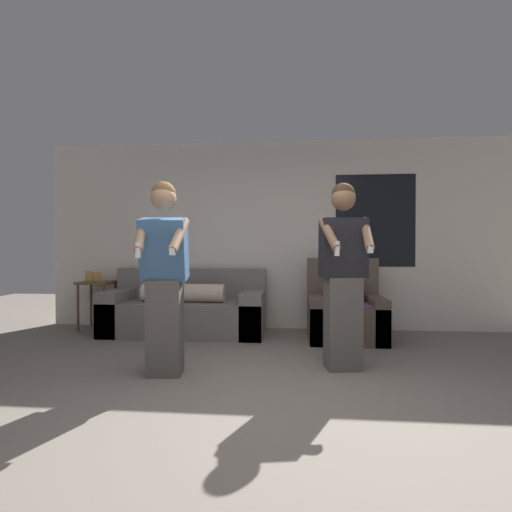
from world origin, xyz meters
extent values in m
plane|color=slate|center=(0.00, 0.00, 0.00)|extent=(14.00, 14.00, 0.00)
cube|color=silver|center=(0.00, 3.09, 1.35)|extent=(6.89, 0.06, 2.70)
cube|color=black|center=(1.33, 3.05, 1.55)|extent=(1.10, 0.01, 1.30)
cube|color=slate|center=(-1.28, 2.56, 0.22)|extent=(2.13, 0.91, 0.45)
cube|color=slate|center=(-1.28, 2.90, 0.66)|extent=(2.13, 0.22, 0.42)
cube|color=slate|center=(-2.20, 2.56, 0.29)|extent=(0.28, 0.91, 0.59)
cube|color=slate|center=(-0.35, 2.56, 0.29)|extent=(0.28, 0.91, 0.59)
cylinder|color=#CCB299|center=(-1.28, 2.44, 0.57)|extent=(1.10, 0.24, 0.24)
cube|color=brown|center=(0.83, 2.40, 0.22)|extent=(0.93, 0.89, 0.45)
cube|color=brown|center=(0.83, 2.75, 0.74)|extent=(0.93, 0.20, 0.58)
cube|color=brown|center=(0.46, 2.40, 0.27)|extent=(0.18, 0.89, 0.55)
cube|color=brown|center=(1.20, 2.40, 0.27)|extent=(0.18, 0.89, 0.55)
cube|color=#704275|center=(0.83, 2.36, 0.45)|extent=(0.79, 0.71, 0.01)
cube|color=#7A6656|center=(0.83, 2.47, 0.64)|extent=(0.36, 0.14, 0.36)
cube|color=brown|center=(-2.65, 2.81, 0.66)|extent=(0.46, 0.45, 0.04)
cylinder|color=brown|center=(-2.84, 2.62, 0.32)|extent=(0.04, 0.04, 0.65)
cylinder|color=brown|center=(-2.46, 2.62, 0.32)|extent=(0.04, 0.04, 0.65)
cylinder|color=brown|center=(-2.84, 2.99, 0.32)|extent=(0.04, 0.04, 0.65)
cylinder|color=brown|center=(-2.46, 2.99, 0.32)|extent=(0.04, 0.04, 0.65)
cube|color=tan|center=(-2.77, 2.79, 0.75)|extent=(0.10, 0.02, 0.17)
cube|color=tan|center=(-2.65, 2.81, 0.74)|extent=(0.13, 0.02, 0.15)
cube|color=#56514C|center=(-0.99, 0.81, 0.43)|extent=(0.32, 0.26, 0.86)
cube|color=#3D6693|center=(-0.99, 0.78, 1.14)|extent=(0.43, 0.35, 0.58)
sphere|color=#A37A5B|center=(-0.98, 0.76, 1.60)|extent=(0.23, 0.23, 0.23)
sphere|color=brown|center=(-0.98, 0.77, 1.64)|extent=(0.22, 0.22, 0.22)
cylinder|color=#A37A5B|center=(-1.14, 0.62, 1.26)|extent=(0.17, 0.36, 0.33)
cube|color=white|center=(-1.10, 0.47, 1.13)|extent=(0.04, 0.04, 0.13)
cylinder|color=#A37A5B|center=(-0.81, 0.64, 1.26)|extent=(0.11, 0.36, 0.33)
cube|color=white|center=(-0.82, 0.49, 1.13)|extent=(0.05, 0.04, 0.08)
cube|color=#56514C|center=(0.64, 1.13, 0.44)|extent=(0.36, 0.29, 0.88)
cube|color=black|center=(0.64, 1.13, 1.16)|extent=(0.46, 0.30, 0.56)
sphere|color=brown|center=(0.64, 1.13, 1.62)|extent=(0.23, 0.23, 0.23)
sphere|color=#3D2819|center=(0.64, 1.14, 1.66)|extent=(0.22, 0.22, 0.22)
cylinder|color=brown|center=(0.50, 0.95, 1.28)|extent=(0.20, 0.36, 0.33)
cube|color=white|center=(0.55, 0.81, 1.15)|extent=(0.04, 0.04, 0.13)
cylinder|color=brown|center=(0.84, 1.02, 1.28)|extent=(0.08, 0.36, 0.33)
cube|color=white|center=(0.84, 0.86, 1.15)|extent=(0.05, 0.04, 0.08)
camera|label=1|loc=(0.17, -2.71, 1.13)|focal=28.00mm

